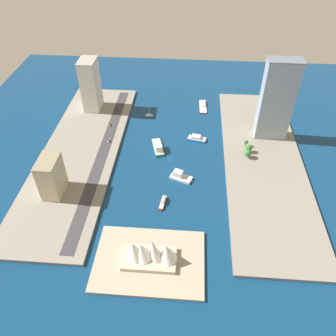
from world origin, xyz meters
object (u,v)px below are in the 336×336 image
Objects in this scene: catamaran_blue at (197,138)px; ferry_green_doubledeck at (158,147)px; hotel_broad_white at (91,85)px; tower_tall_glass at (277,100)px; office_block_beige at (51,176)px; taxi_yellow_cab at (110,125)px; barge_flat_brown at (203,106)px; traffic_light_waterfront at (114,134)px; opera_landmark at (150,253)px; tugboat_red at (163,202)px; pickup_red at (116,109)px; van_white at (109,141)px; sailboat_small_white at (149,115)px; ferry_white_commuter at (180,176)px.

ferry_green_doubledeck is (36.61, 18.09, 1.04)m from catamaran_blue.
ferry_green_doubledeck is at bearing 139.57° from hotel_broad_white.
office_block_beige is at bearing 26.69° from tower_tall_glass.
barge_flat_brown is at bearing -152.96° from taxi_yellow_cab.
traffic_light_waterfront is (87.07, 69.33, 5.74)m from barge_flat_brown.
hotel_broad_white reaches higher than opera_landmark.
tugboat_red is 3.63× the size of taxi_yellow_cab.
barge_flat_brown is 6.17× the size of pickup_red.
catamaran_blue is (-25.82, -88.12, 0.30)m from tugboat_red.
tugboat_red is at bearing 122.11° from taxi_yellow_cab.
sailboat_small_white is at bearing -122.40° from van_white.
hotel_broad_white is at bearing -8.13° from sailboat_small_white.
ferry_green_doubledeck is (-15.59, 57.42, 1.78)m from sailboat_small_white.
tower_tall_glass is 15.46× the size of van_white.
ferry_white_commuter is 86.56m from opera_landmark.
taxi_yellow_cab is 167.63m from opera_landmark.
ferry_green_doubledeck is at bearing 173.59° from van_white.
ferry_white_commuter reaches higher than pickup_red.
pickup_red is at bearing -86.30° from van_white.
pickup_red is (88.93, -45.42, 1.57)m from catamaran_blue.
barge_flat_brown is 63.58m from catamaran_blue.
tugboat_red is 0.50× the size of office_block_beige.
tugboat_red is 154.75m from barge_flat_brown.
ferry_green_doubledeck is at bearing -86.81° from opera_landmark.
catamaran_blue is at bearing -143.89° from office_block_beige.
barge_flat_brown is 4.51× the size of traffic_light_waterfront.
tower_tall_glass is 2.10× the size of opera_landmark.
pickup_red is (36.74, -6.09, 2.30)m from sailboat_small_white.
van_white is (156.24, 22.45, -38.22)m from tower_tall_glass.
traffic_light_waterfront reaches higher than taxi_yellow_cab.
tugboat_red is at bearing 101.69° from sailboat_small_white.
ferry_green_doubledeck is 82.29m from pickup_red.
catamaran_blue reaches higher than tugboat_red.
office_block_beige reaches higher than traffic_light_waterfront.
ferry_white_commuter is 1.04× the size of catamaran_blue.
sailboat_small_white is 69.17m from hotel_broad_white.
pickup_red is at bearing -53.77° from ferry_white_commuter.
van_white is at bearing 39.72° from barge_flat_brown.
ferry_green_doubledeck reaches higher than van_white.
traffic_light_waterfront reaches higher than ferry_green_doubledeck.
catamaran_blue is 91.14m from taxi_yellow_cab.
traffic_light_waterfront is at bearing 98.90° from pickup_red.
office_block_beige is (114.35, 83.41, 17.10)m from catamaran_blue.
tower_tall_glass reaches higher than van_white.
taxi_yellow_cab is (-24.34, -97.58, -15.50)m from office_block_beige.
barge_flat_brown is at bearing -117.74° from ferry_green_doubledeck.
hotel_broad_white is 10.84× the size of van_white.
hotel_broad_white is at bearing -6.28° from pickup_red.
catamaran_blue is 81.26m from traffic_light_waterfront.
ferry_green_doubledeck is (10.79, -70.03, 1.34)m from tugboat_red.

